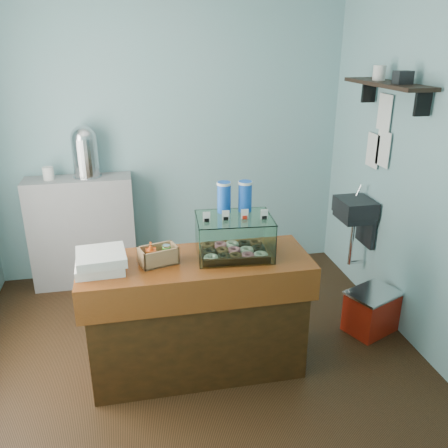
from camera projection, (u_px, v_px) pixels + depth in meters
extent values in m
plane|color=black|center=(194.00, 347.00, 3.83)|extent=(3.50, 3.50, 0.00)
cube|color=#7DB4B6|center=(169.00, 139.00, 4.69)|extent=(3.50, 0.04, 2.80)
cube|color=#7DB4B6|center=(237.00, 280.00, 1.95)|extent=(3.50, 0.04, 2.80)
cube|color=#7DB4B6|center=(415.00, 168.00, 3.65)|extent=(0.04, 3.00, 2.80)
cube|color=black|center=(355.00, 207.00, 4.30)|extent=(0.30, 0.35, 0.15)
cube|color=black|center=(366.00, 227.00, 4.40)|extent=(0.04, 0.30, 0.35)
cylinder|color=silver|center=(359.00, 191.00, 4.36)|extent=(0.02, 0.02, 0.12)
cylinder|color=silver|center=(351.00, 242.00, 4.43)|extent=(0.04, 0.04, 0.45)
cube|color=black|center=(387.00, 84.00, 3.67)|extent=(0.25, 1.00, 0.03)
cube|color=black|center=(423.00, 103.00, 3.36)|extent=(0.12, 0.03, 0.18)
cube|color=black|center=(369.00, 92.00, 4.09)|extent=(0.12, 0.03, 0.18)
cube|color=white|center=(383.00, 149.00, 4.03)|extent=(0.01, 0.21, 0.30)
cube|color=white|center=(373.00, 151.00, 4.21)|extent=(0.01, 0.21, 0.30)
cube|color=white|center=(385.00, 112.00, 3.97)|extent=(0.01, 0.21, 0.30)
cube|color=#44220D|center=(197.00, 319.00, 3.45)|extent=(1.50, 0.56, 0.84)
cube|color=#4C200A|center=(196.00, 264.00, 3.29)|extent=(1.60, 0.60, 0.06)
cube|color=#4C200A|center=(203.00, 299.00, 3.08)|extent=(1.60, 0.04, 0.18)
cube|color=gray|center=(83.00, 232.00, 4.67)|extent=(1.00, 0.32, 1.10)
cube|color=#361B10|center=(234.00, 254.00, 3.35)|extent=(0.48, 0.36, 0.02)
torus|color=beige|center=(211.00, 258.00, 3.22)|extent=(0.10, 0.10, 0.03)
torus|color=black|center=(224.00, 257.00, 3.23)|extent=(0.10, 0.10, 0.03)
torus|color=brown|center=(236.00, 257.00, 3.24)|extent=(0.10, 0.10, 0.03)
torus|color=#E46B83|center=(248.00, 256.00, 3.25)|extent=(0.10, 0.10, 0.03)
torus|color=beige|center=(261.00, 255.00, 3.26)|extent=(0.10, 0.10, 0.03)
torus|color=black|center=(210.00, 252.00, 3.32)|extent=(0.10, 0.10, 0.03)
torus|color=brown|center=(222.00, 251.00, 3.33)|extent=(0.10, 0.10, 0.03)
torus|color=#E46B83|center=(234.00, 250.00, 3.34)|extent=(0.10, 0.10, 0.03)
torus|color=beige|center=(246.00, 250.00, 3.35)|extent=(0.10, 0.10, 0.03)
torus|color=black|center=(258.00, 249.00, 3.36)|extent=(0.10, 0.10, 0.03)
torus|color=brown|center=(209.00, 246.00, 3.41)|extent=(0.10, 0.10, 0.03)
torus|color=#E46B83|center=(220.00, 245.00, 3.42)|extent=(0.10, 0.10, 0.03)
torus|color=beige|center=(232.00, 244.00, 3.43)|extent=(0.10, 0.10, 0.03)
torus|color=black|center=(243.00, 244.00, 3.44)|extent=(0.10, 0.10, 0.03)
torus|color=brown|center=(255.00, 243.00, 3.45)|extent=(0.10, 0.10, 0.03)
cube|color=white|center=(238.00, 248.00, 3.13)|extent=(0.51, 0.04, 0.28)
cube|color=white|center=(230.00, 227.00, 3.47)|extent=(0.51, 0.04, 0.28)
cube|color=white|center=(197.00, 239.00, 3.27)|extent=(0.03, 0.37, 0.28)
cube|color=white|center=(270.00, 235.00, 3.33)|extent=(0.03, 0.37, 0.28)
cube|color=white|center=(234.00, 218.00, 3.25)|extent=(0.55, 0.42, 0.01)
cube|color=white|center=(206.00, 216.00, 3.17)|extent=(0.05, 0.01, 0.07)
cube|color=black|center=(206.00, 220.00, 3.17)|extent=(0.03, 0.02, 0.02)
cube|color=white|center=(226.00, 216.00, 3.18)|extent=(0.05, 0.01, 0.07)
cube|color=black|center=(226.00, 219.00, 3.19)|extent=(0.03, 0.02, 0.02)
cube|color=white|center=(245.00, 215.00, 3.20)|extent=(0.05, 0.01, 0.07)
cube|color=red|center=(245.00, 218.00, 3.20)|extent=(0.03, 0.02, 0.02)
cube|color=white|center=(264.00, 214.00, 3.21)|extent=(0.05, 0.01, 0.07)
cube|color=black|center=(264.00, 217.00, 3.22)|extent=(0.03, 0.02, 0.02)
cylinder|color=blue|center=(224.00, 197.00, 3.31)|extent=(0.09, 0.09, 0.22)
cylinder|color=silver|center=(224.00, 183.00, 3.27)|extent=(0.10, 0.10, 0.02)
cylinder|color=blue|center=(245.00, 196.00, 3.33)|extent=(0.09, 0.09, 0.22)
cylinder|color=silver|center=(245.00, 183.00, 3.29)|extent=(0.10, 0.10, 0.02)
cube|color=tan|center=(159.00, 263.00, 3.23)|extent=(0.28, 0.21, 0.01)
cube|color=tan|center=(162.00, 259.00, 3.15)|extent=(0.24, 0.08, 0.12)
cube|color=tan|center=(155.00, 252.00, 3.26)|extent=(0.24, 0.08, 0.12)
cube|color=tan|center=(142.00, 259.00, 3.16)|extent=(0.05, 0.15, 0.12)
cube|color=tan|center=(175.00, 252.00, 3.26)|extent=(0.05, 0.15, 0.12)
imported|color=#D94E14|center=(151.00, 253.00, 3.18)|extent=(0.09, 0.09, 0.15)
cylinder|color=green|center=(167.00, 253.00, 3.23)|extent=(0.06, 0.06, 0.10)
cylinder|color=silver|center=(166.00, 246.00, 3.21)|extent=(0.05, 0.05, 0.01)
cube|color=silver|center=(100.00, 265.00, 3.14)|extent=(0.33, 0.33, 0.06)
cube|color=silver|center=(101.00, 257.00, 3.11)|extent=(0.34, 0.34, 0.06)
cylinder|color=silver|center=(88.00, 176.00, 4.50)|extent=(0.27, 0.27, 0.01)
cylinder|color=silver|center=(86.00, 157.00, 4.43)|extent=(0.24, 0.24, 0.36)
sphere|color=silver|center=(84.00, 138.00, 4.37)|extent=(0.24, 0.24, 0.24)
cube|color=#AB1D0D|center=(371.00, 312.00, 4.00)|extent=(0.48, 0.43, 0.35)
cube|color=silver|center=(374.00, 293.00, 3.94)|extent=(0.51, 0.46, 0.02)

